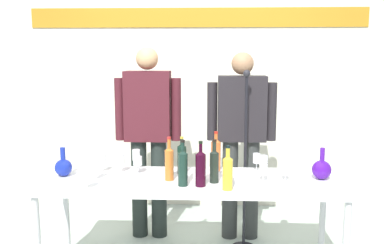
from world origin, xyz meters
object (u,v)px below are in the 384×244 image
(display_table, at_px, (191,187))
(wine_bottle_3, at_px, (228,171))
(wine_glass_left_1, at_px, (136,155))
(wine_glass_left_5, at_px, (95,166))
(wine_glass_right_2, at_px, (263,160))
(wine_glass_right_0, at_px, (263,168))
(microphone_stand, at_px, (244,191))
(wine_bottle_2, at_px, (169,162))
(wine_glass_left_2, at_px, (102,159))
(wine_glass_left_0, at_px, (86,175))
(wine_glass_left_3, at_px, (121,160))
(decanter_blue_left, at_px, (63,167))
(presenter_right, at_px, (241,134))
(wine_glass_right_3, at_px, (286,168))
(decanter_blue_right, at_px, (322,169))
(wine_bottle_5, at_px, (214,164))
(wine_bottle_1, at_px, (182,158))
(presenter_left, at_px, (148,131))
(wine_glass_right_4, at_px, (257,159))
(wine_bottle_4, at_px, (183,167))
(wine_bottle_0, at_px, (201,167))
(wine_glass_left_4, at_px, (138,161))
(wine_glass_right_1, at_px, (286,158))

(display_table, height_order, wine_bottle_3, wine_bottle_3)
(wine_glass_left_1, height_order, wine_glass_left_5, wine_glass_left_1)
(wine_glass_right_2, bearing_deg, display_table, -163.74)
(wine_glass_right_0, distance_m, microphone_stand, 0.60)
(wine_bottle_2, bearing_deg, wine_glass_right_0, -0.53)
(wine_glass_left_2, bearing_deg, wine_glass_left_0, -90.14)
(wine_glass_left_2, height_order, wine_glass_left_3, wine_glass_left_2)
(decanter_blue_left, bearing_deg, presenter_right, 25.33)
(microphone_stand, bearing_deg, wine_glass_left_2, -166.06)
(wine_glass_left_1, relative_size, wine_glass_right_3, 1.09)
(display_table, xyz_separation_m, decanter_blue_right, (0.96, 0.04, 0.13))
(wine_bottle_3, xyz_separation_m, wine_glass_left_5, (-0.96, 0.20, -0.03))
(wine_bottle_5, bearing_deg, wine_bottle_1, 137.42)
(presenter_left, bearing_deg, wine_bottle_1, -58.24)
(wine_bottle_1, height_order, wine_glass_right_4, wine_bottle_1)
(wine_bottle_5, distance_m, wine_glass_left_2, 0.91)
(wine_bottle_2, distance_m, wine_bottle_4, 0.17)
(wine_glass_left_1, distance_m, wine_glass_right_3, 1.18)
(wine_bottle_0, xyz_separation_m, wine_glass_left_2, (-0.78, 0.33, -0.03))
(display_table, height_order, decanter_blue_right, decanter_blue_right)
(wine_bottle_3, distance_m, wine_glass_left_5, 0.98)
(wine_glass_right_0, bearing_deg, wine_bottle_1, 162.43)
(wine_glass_left_3, distance_m, wine_glass_right_3, 1.26)
(wine_bottle_1, bearing_deg, wine_glass_left_1, 161.15)
(presenter_right, xyz_separation_m, wine_glass_left_4, (-0.83, -0.56, -0.12))
(wine_bottle_0, distance_m, wine_glass_left_5, 0.78)
(wine_glass_right_1, bearing_deg, wine_glass_left_5, -167.92)
(wine_glass_left_0, distance_m, wine_glass_right_3, 1.41)
(wine_bottle_4, height_order, wine_glass_left_5, wine_bottle_4)
(wine_bottle_4, bearing_deg, wine_glass_left_1, 132.50)
(display_table, bearing_deg, presenter_right, 59.11)
(wine_bottle_1, height_order, wine_glass_right_3, wine_bottle_1)
(wine_glass_right_0, bearing_deg, wine_glass_right_3, 5.92)
(decanter_blue_left, distance_m, microphone_stand, 1.49)
(decanter_blue_left, xyz_separation_m, wine_bottle_0, (1.04, -0.21, 0.06))
(wine_bottle_1, bearing_deg, wine_glass_left_5, -162.73)
(decanter_blue_right, height_order, wine_glass_right_3, decanter_blue_right)
(wine_bottle_3, xyz_separation_m, wine_glass_right_1, (0.48, 0.51, -0.03))
(wine_glass_left_1, relative_size, microphone_stand, 0.10)
(wine_glass_left_1, height_order, microphone_stand, microphone_stand)
(wine_glass_left_3, xyz_separation_m, wine_glass_right_0, (1.08, -0.21, -0.00))
(display_table, relative_size, wine_glass_left_3, 16.08)
(wine_glass_left_0, bearing_deg, wine_glass_left_4, 54.61)
(display_table, distance_m, wine_glass_left_2, 0.74)
(decanter_blue_left, distance_m, wine_glass_right_2, 1.52)
(wine_bottle_1, bearing_deg, presenter_right, 47.77)
(decanter_blue_right, bearing_deg, decanter_blue_left, 180.00)
(wine_bottle_2, distance_m, wine_glass_left_2, 0.58)
(wine_bottle_0, bearing_deg, wine_glass_right_4, 44.25)
(wine_glass_right_0, bearing_deg, display_table, 175.60)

